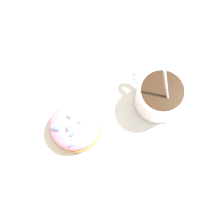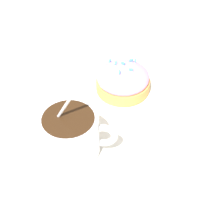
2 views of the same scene
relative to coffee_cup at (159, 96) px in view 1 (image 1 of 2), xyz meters
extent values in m
plane|color=#C6B793|center=(0.07, -0.01, -0.04)|extent=(3.00, 3.00, 0.00)
cube|color=white|center=(0.07, -0.01, -0.04)|extent=(0.31, 0.29, 0.00)
cylinder|color=white|center=(0.00, 0.00, 0.00)|extent=(0.08, 0.08, 0.06)
cylinder|color=#331E0F|center=(0.00, 0.00, 0.02)|extent=(0.07, 0.07, 0.01)
torus|color=white|center=(0.02, -0.04, 0.00)|extent=(0.03, 0.04, 0.04)
ellipsoid|color=silver|center=(0.00, -0.02, -0.03)|extent=(0.02, 0.03, 0.01)
cylinder|color=silver|center=(0.00, 0.01, 0.03)|extent=(0.02, 0.06, 0.11)
cylinder|color=#D19347|center=(0.15, 0.01, -0.03)|extent=(0.09, 0.09, 0.02)
ellipsoid|color=pink|center=(0.15, 0.01, -0.01)|extent=(0.08, 0.08, 0.03)
cube|color=#4C99EA|center=(0.14, 0.01, 0.01)|extent=(0.01, 0.01, 0.00)
cube|color=#4C99EA|center=(0.16, 0.04, 0.00)|extent=(0.01, 0.00, 0.00)
cube|color=#4C99EA|center=(0.16, 0.02, 0.01)|extent=(0.01, 0.01, 0.00)
cube|color=#4C99EA|center=(0.18, 0.01, 0.00)|extent=(0.01, 0.01, 0.00)
cube|color=#4C99EA|center=(0.15, -0.01, 0.01)|extent=(0.01, 0.01, 0.00)
cube|color=#4C99EA|center=(0.18, 0.00, 0.00)|extent=(0.01, 0.01, 0.00)
cube|color=#4C99EA|center=(0.16, 0.01, 0.01)|extent=(0.00, 0.01, 0.00)
camera|label=1|loc=(0.12, 0.11, 0.42)|focal=42.00mm
camera|label=2|loc=(-0.26, -0.22, 0.38)|focal=60.00mm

